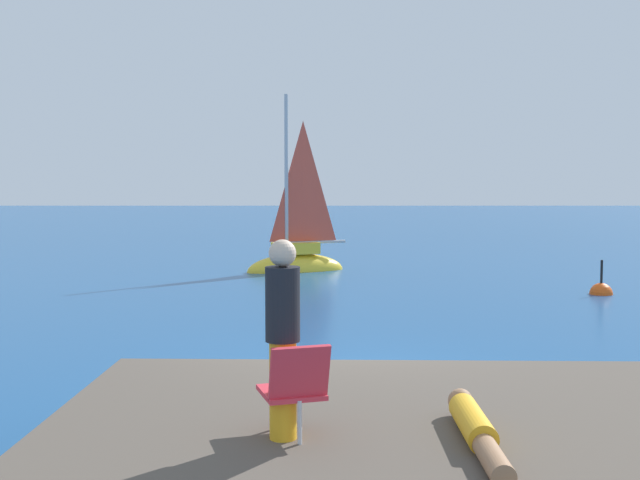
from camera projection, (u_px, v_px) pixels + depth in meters
name	position (u px, v px, depth m)	size (l,w,h in m)	color
ground_plane	(349.00, 381.00, 10.64)	(160.00, 160.00, 0.00)	navy
shore_ledge	(431.00, 451.00, 6.92)	(6.75, 4.15, 0.68)	brown
boulder_seaward	(188.00, 424.00, 8.76)	(0.71, 0.57, 0.39)	#5A4D48
boulder_inland	(198.00, 424.00, 8.75)	(0.75, 0.60, 0.41)	#505342
sailboat_near	(299.00, 261.00, 23.88)	(3.31, 2.14, 5.97)	yellow
person_sunbather	(478.00, 429.00, 6.12)	(0.24, 1.76, 0.25)	gold
person_standing	(285.00, 333.00, 6.16)	(0.28, 0.28, 1.62)	gold
beach_chair	(297.00, 385.00, 6.19)	(0.63, 0.71, 0.80)	#E03342
marker_buoy	(604.00, 294.00, 18.89)	(0.56, 0.56, 1.13)	#EA5114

